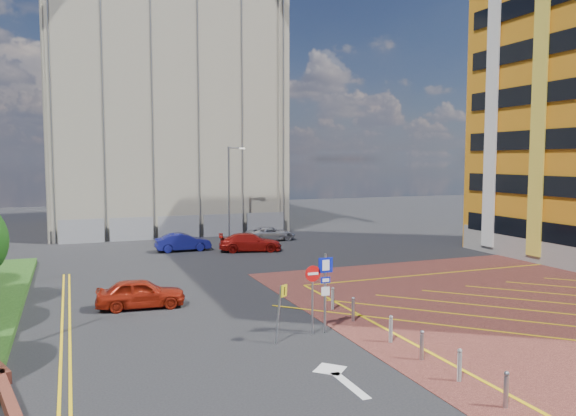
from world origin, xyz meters
TOP-DOWN VIEW (x-y plane):
  - ground at (0.00, 0.00)m, footprint 140.00×140.00m
  - lamp_back at (4.08, 28.00)m, footprint 1.53×0.16m
  - sign_cluster at (0.30, 0.98)m, footprint 1.17×0.12m
  - warning_sign at (-1.59, 0.48)m, footprint 0.56×0.38m
  - bollard_row at (2.30, -1.67)m, footprint 0.14×11.14m
  - construction_building at (0.00, 40.00)m, footprint 21.20×19.20m
  - construction_fence at (1.00, 30.00)m, footprint 21.60×0.06m
  - car_red_left at (-5.88, 7.60)m, footprint 4.17×1.98m
  - car_blue_back at (-0.97, 23.09)m, footprint 4.12×1.47m
  - car_red_back at (3.74, 21.14)m, footprint 5.02×2.97m
  - car_silver_back at (7.08, 25.90)m, footprint 4.28×2.11m

SIDE VIEW (x-z plane):
  - ground at x=0.00m, z-range 0.00..0.00m
  - bollard_row at x=2.30m, z-range 0.02..0.92m
  - car_silver_back at x=7.08m, z-range 0.00..1.17m
  - car_blue_back at x=-0.97m, z-range 0.00..1.35m
  - car_red_back at x=3.74m, z-range 0.00..1.36m
  - car_red_left at x=-5.88m, z-range 0.00..1.38m
  - construction_fence at x=1.00m, z-range 0.00..2.00m
  - warning_sign at x=-1.59m, z-range 0.31..2.55m
  - sign_cluster at x=0.30m, z-range 0.35..3.55m
  - lamp_back at x=4.08m, z-range 0.36..8.36m
  - construction_building at x=0.00m, z-range 0.00..22.00m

